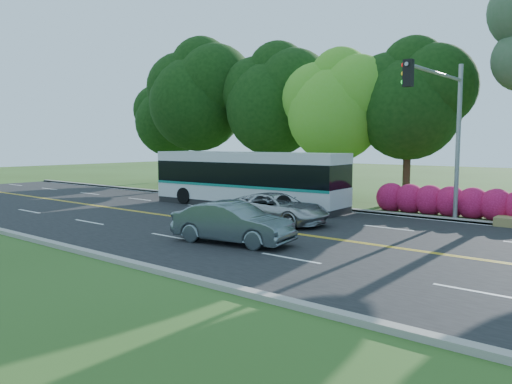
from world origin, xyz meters
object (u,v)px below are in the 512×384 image
Objects in this scene: sedan at (233,223)px; traffic_signal at (444,116)px; transit_bus at (247,180)px; suv at (277,208)px.

traffic_signal is at bearing -37.35° from sedan.
transit_bus reaches higher than suv.
sedan is at bearing -163.34° from suv.
suv is (4.72, -3.52, -0.82)m from transit_bus.
traffic_signal is 1.59× the size of sedan.
sedan is at bearing -55.84° from transit_bus.
traffic_signal reaches higher than suv.
traffic_signal is at bearing -56.38° from suv.
traffic_signal reaches higher than sedan.
sedan is (6.07, -7.92, -0.76)m from transit_bus.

